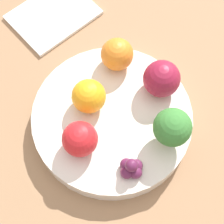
{
  "coord_description": "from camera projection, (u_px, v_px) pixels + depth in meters",
  "views": [
    {
      "loc": [
        0.17,
        -0.13,
        0.53
      ],
      "look_at": [
        0.0,
        0.0,
        0.06
      ],
      "focal_mm": 60.0,
      "sensor_mm": 36.0,
      "label": 1
    }
  ],
  "objects": [
    {
      "name": "grape_cluster",
      "position": [
        131.0,
        168.0,
        0.49
      ],
      "size": [
        0.03,
        0.03,
        0.03
      ],
      "color": "#5B1E42",
      "rests_on": "bowl"
    },
    {
      "name": "table_surface",
      "position": [
        112.0,
        126.0,
        0.57
      ],
      "size": [
        1.2,
        1.2,
        0.02
      ],
      "color": "#936D4C",
      "rests_on": "ground_plane"
    },
    {
      "name": "bowl",
      "position": [
        112.0,
        119.0,
        0.54
      ],
      "size": [
        0.23,
        0.23,
        0.03
      ],
      "color": "silver",
      "rests_on": "table_surface"
    },
    {
      "name": "napkin",
      "position": [
        53.0,
        15.0,
        0.64
      ],
      "size": [
        0.12,
        0.14,
        0.01
      ],
      "color": "white",
      "rests_on": "table_surface"
    },
    {
      "name": "orange_back",
      "position": [
        117.0,
        54.0,
        0.54
      ],
      "size": [
        0.05,
        0.05,
        0.05
      ],
      "color": "orange",
      "rests_on": "bowl"
    },
    {
      "name": "apple_green",
      "position": [
        80.0,
        139.0,
        0.49
      ],
      "size": [
        0.05,
        0.05,
        0.05
      ],
      "color": "red",
      "rests_on": "bowl"
    },
    {
      "name": "ground_plane",
      "position": [
        112.0,
        128.0,
        0.58
      ],
      "size": [
        6.0,
        6.0,
        0.0
      ],
      "primitive_type": "plane",
      "color": "gray"
    },
    {
      "name": "orange_front",
      "position": [
        89.0,
        96.0,
        0.52
      ],
      "size": [
        0.05,
        0.05,
        0.05
      ],
      "color": "orange",
      "rests_on": "bowl"
    },
    {
      "name": "broccoli",
      "position": [
        172.0,
        128.0,
        0.48
      ],
      "size": [
        0.05,
        0.05,
        0.06
      ],
      "color": "#8CB76B",
      "rests_on": "bowl"
    },
    {
      "name": "apple_red",
      "position": [
        162.0,
        79.0,
        0.52
      ],
      "size": [
        0.05,
        0.05,
        0.05
      ],
      "color": "maroon",
      "rests_on": "bowl"
    }
  ]
}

